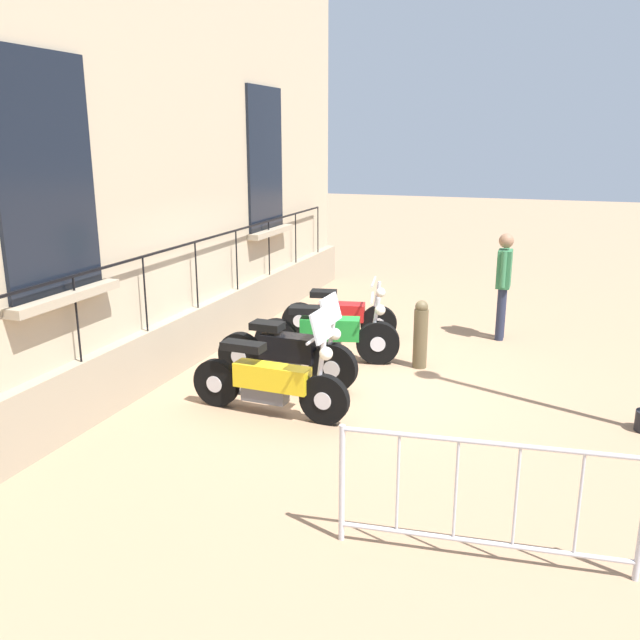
{
  "coord_description": "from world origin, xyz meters",
  "views": [
    {
      "loc": [
        2.78,
        -8.55,
        3.29
      ],
      "look_at": [
        -0.28,
        0.0,
        0.8
      ],
      "focal_mm": 37.53,
      "sensor_mm": 36.0,
      "label": 1
    }
  ],
  "objects_px": {
    "motorcycle_green": "(327,335)",
    "crowd_barrier": "(486,496)",
    "motorcycle_yellow": "(271,382)",
    "motorcycle_red": "(340,316)",
    "pedestrian_standing": "(503,280)",
    "motorcycle_black": "(288,354)",
    "bollard": "(421,334)"
  },
  "relations": [
    {
      "from": "motorcycle_yellow",
      "to": "motorcycle_black",
      "type": "height_order",
      "value": "motorcycle_yellow"
    },
    {
      "from": "motorcycle_black",
      "to": "bollard",
      "type": "height_order",
      "value": "motorcycle_black"
    },
    {
      "from": "motorcycle_green",
      "to": "bollard",
      "type": "height_order",
      "value": "motorcycle_green"
    },
    {
      "from": "motorcycle_yellow",
      "to": "crowd_barrier",
      "type": "height_order",
      "value": "motorcycle_yellow"
    },
    {
      "from": "crowd_barrier",
      "to": "motorcycle_green",
      "type": "bearing_deg",
      "value": 123.35
    },
    {
      "from": "motorcycle_red",
      "to": "pedestrian_standing",
      "type": "xyz_separation_m",
      "value": [
        2.53,
        0.93,
        0.62
      ]
    },
    {
      "from": "motorcycle_green",
      "to": "motorcycle_red",
      "type": "distance_m",
      "value": 1.19
    },
    {
      "from": "motorcycle_green",
      "to": "crowd_barrier",
      "type": "xyz_separation_m",
      "value": [
        2.78,
        -4.22,
        0.15
      ]
    },
    {
      "from": "bollard",
      "to": "pedestrian_standing",
      "type": "bearing_deg",
      "value": 62.59
    },
    {
      "from": "bollard",
      "to": "pedestrian_standing",
      "type": "relative_size",
      "value": 0.57
    },
    {
      "from": "motorcycle_black",
      "to": "pedestrian_standing",
      "type": "relative_size",
      "value": 1.15
    },
    {
      "from": "motorcycle_black",
      "to": "motorcycle_red",
      "type": "distance_m",
      "value": 2.27
    },
    {
      "from": "crowd_barrier",
      "to": "motorcycle_black",
      "type": "bearing_deg",
      "value": 133.58
    },
    {
      "from": "motorcycle_yellow",
      "to": "crowd_barrier",
      "type": "distance_m",
      "value": 3.48
    },
    {
      "from": "motorcycle_yellow",
      "to": "motorcycle_red",
      "type": "height_order",
      "value": "motorcycle_yellow"
    },
    {
      "from": "crowd_barrier",
      "to": "bollard",
      "type": "distance_m",
      "value": 4.66
    },
    {
      "from": "motorcycle_black",
      "to": "crowd_barrier",
      "type": "height_order",
      "value": "motorcycle_black"
    },
    {
      "from": "motorcycle_yellow",
      "to": "pedestrian_standing",
      "type": "height_order",
      "value": "pedestrian_standing"
    },
    {
      "from": "motorcycle_green",
      "to": "crowd_barrier",
      "type": "bearing_deg",
      "value": -56.65
    },
    {
      "from": "pedestrian_standing",
      "to": "crowd_barrier",
      "type": "bearing_deg",
      "value": -86.1
    },
    {
      "from": "motorcycle_red",
      "to": "pedestrian_standing",
      "type": "distance_m",
      "value": 2.77
    },
    {
      "from": "motorcycle_black",
      "to": "motorcycle_green",
      "type": "xyz_separation_m",
      "value": [
        0.19,
        1.1,
        -0.02
      ]
    },
    {
      "from": "motorcycle_yellow",
      "to": "motorcycle_green",
      "type": "bearing_deg",
      "value": 90.05
    },
    {
      "from": "pedestrian_standing",
      "to": "motorcycle_black",
      "type": "bearing_deg",
      "value": -128.37
    },
    {
      "from": "motorcycle_black",
      "to": "bollard",
      "type": "relative_size",
      "value": 2.02
    },
    {
      "from": "motorcycle_yellow",
      "to": "motorcycle_red",
      "type": "bearing_deg",
      "value": 93.31
    },
    {
      "from": "motorcycle_black",
      "to": "motorcycle_green",
      "type": "distance_m",
      "value": 1.11
    },
    {
      "from": "crowd_barrier",
      "to": "bollard",
      "type": "xyz_separation_m",
      "value": [
        -1.41,
        4.44,
        -0.05
      ]
    },
    {
      "from": "motorcycle_green",
      "to": "crowd_barrier",
      "type": "height_order",
      "value": "crowd_barrier"
    },
    {
      "from": "motorcycle_green",
      "to": "motorcycle_red",
      "type": "relative_size",
      "value": 1.12
    },
    {
      "from": "bollard",
      "to": "motorcycle_black",
      "type": "bearing_deg",
      "value": -139.82
    },
    {
      "from": "motorcycle_green",
      "to": "pedestrian_standing",
      "type": "bearing_deg",
      "value": 41.98
    }
  ]
}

